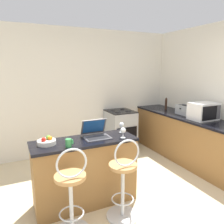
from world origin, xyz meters
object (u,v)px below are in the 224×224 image
at_px(toaster, 184,110).
at_px(stove_range, 120,131).
at_px(microwave, 204,111).
at_px(pepper_mill, 166,104).
at_px(fruit_bowl, 47,142).
at_px(laptop, 96,133).
at_px(wine_glass_short, 123,131).
at_px(bar_stool_far, 123,181).
at_px(wine_glass_tall, 122,125).
at_px(mug_green, 69,143).
at_px(bar_stool_near, 71,194).

xyz_separation_m(toaster, stove_range, (-0.97, 0.88, -0.54)).
height_order(microwave, stove_range, microwave).
relative_size(toaster, stove_range, 0.35).
xyz_separation_m(pepper_mill, fruit_bowl, (-2.77, -1.20, -0.09)).
height_order(toaster, stove_range, toaster).
distance_m(laptop, wine_glass_short, 0.37).
relative_size(stove_range, pepper_mill, 3.40).
distance_m(bar_stool_far, wine_glass_tall, 0.82).
bearing_deg(mug_green, bar_stool_near, -102.79).
xyz_separation_m(wine_glass_short, fruit_bowl, (-0.96, 0.17, -0.06)).
height_order(microwave, toaster, microwave).
xyz_separation_m(toaster, wine_glass_short, (-1.79, -0.78, 0.01)).
xyz_separation_m(laptop, microwave, (2.10, 0.11, 0.09)).
bearing_deg(wine_glass_short, fruit_bowl, 169.70).
bearing_deg(pepper_mill, wine_glass_short, -142.80).
bearing_deg(toaster, wine_glass_tall, -161.95).
xyz_separation_m(stove_range, pepper_mill, (0.99, -0.29, 0.57)).
height_order(bar_stool_near, wine_glass_short, wine_glass_short).
relative_size(microwave, toaster, 1.50).
bearing_deg(bar_stool_far, laptop, 104.06).
distance_m(stove_range, wine_glass_short, 1.93).
xyz_separation_m(stove_range, fruit_bowl, (-1.78, -1.49, 0.48)).
bearing_deg(mug_green, pepper_mill, 28.85).
distance_m(pepper_mill, wine_glass_tall, 2.06).
xyz_separation_m(microwave, toaster, (-0.00, 0.47, -0.06)).
bearing_deg(wine_glass_tall, toaster, 18.05).
xyz_separation_m(bar_stool_near, wine_glass_short, (0.81, 0.35, 0.51)).
xyz_separation_m(mug_green, pepper_mill, (2.55, 1.40, 0.08)).
height_order(mug_green, pepper_mill, pepper_mill).
height_order(toaster, fruit_bowl, toaster).
height_order(stove_range, pepper_mill, pepper_mill).
bearing_deg(laptop, wine_glass_short, -33.02).
relative_size(bar_stool_near, bar_stool_far, 1.00).
bearing_deg(stove_range, pepper_mill, -16.13).
bearing_deg(bar_stool_near, wine_glass_tall, 32.45).
xyz_separation_m(toaster, mug_green, (-2.53, -0.81, -0.04)).
xyz_separation_m(bar_stool_far, stove_range, (0.99, 2.01, -0.04)).
height_order(laptop, fruit_bowl, laptop).
bearing_deg(microwave, pepper_mill, 88.96).
xyz_separation_m(microwave, pepper_mill, (0.02, 1.06, -0.03)).
xyz_separation_m(stove_range, mug_green, (-1.56, -1.69, 0.50)).
xyz_separation_m(laptop, stove_range, (1.13, 1.46, -0.50)).
bearing_deg(pepper_mill, wine_glass_tall, -146.24).
height_order(bar_stool_near, laptop, laptop).
relative_size(stove_range, mug_green, 9.03).
bearing_deg(wine_glass_short, bar_stool_near, -156.83).
bearing_deg(laptop, bar_stool_far, -75.94).
height_order(bar_stool_far, laptop, laptop).
xyz_separation_m(bar_stool_near, stove_range, (1.63, 2.01, -0.04)).
bearing_deg(mug_green, microwave, 7.64).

